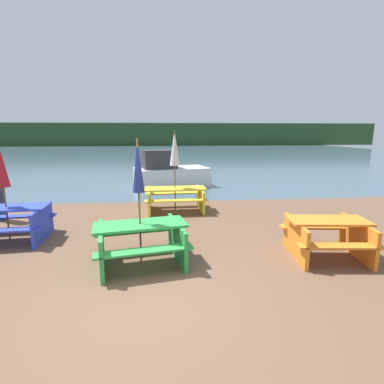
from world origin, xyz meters
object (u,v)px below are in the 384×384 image
umbrella_navy (138,168)px  boat (169,173)px  picnic_table_yellow (175,197)px  umbrella_crimson (1,165)px  picnic_table_blue (8,221)px  umbrella_white (175,149)px  picnic_table_green (141,239)px  picnic_table_orange (327,235)px

umbrella_navy → boat: bearing=85.5°
picnic_table_yellow → umbrella_crimson: bearing=-149.2°
picnic_table_blue → umbrella_white: bearing=30.8°
boat → umbrella_navy: bearing=-108.8°
picnic_table_green → picnic_table_yellow: bearing=78.4°
picnic_table_green → boat: bearing=85.5°
picnic_table_orange → picnic_table_blue: size_ratio=0.89×
picnic_table_blue → umbrella_navy: size_ratio=0.78×
picnic_table_yellow → umbrella_crimson: umbrella_crimson is taller
picnic_table_yellow → umbrella_white: umbrella_white is taller
picnic_table_orange → umbrella_navy: (-3.65, 0.02, 1.36)m
umbrella_navy → umbrella_white: (0.78, 3.80, 0.13)m
picnic_table_blue → boat: 7.61m
picnic_table_orange → boat: size_ratio=0.46×
picnic_table_orange → picnic_table_yellow: size_ratio=0.85×
picnic_table_green → umbrella_navy: umbrella_navy is taller
umbrella_navy → umbrella_crimson: 3.44m
picnic_table_green → umbrella_white: (0.78, 3.80, 1.48)m
umbrella_crimson → umbrella_white: bearing=30.8°
picnic_table_green → umbrella_crimson: size_ratio=0.85×
picnic_table_green → umbrella_crimson: 3.66m
picnic_table_yellow → umbrella_navy: 4.11m
umbrella_crimson → picnic_table_orange: bearing=-12.5°
boat → picnic_table_orange: bearing=-84.0°
umbrella_navy → umbrella_crimson: bearing=154.5°
picnic_table_blue → umbrella_white: size_ratio=0.74×
picnic_table_yellow → umbrella_crimson: 4.70m
picnic_table_green → picnic_table_blue: (-3.10, 1.48, 0.00)m
umbrella_crimson → boat: 7.69m
picnic_table_yellow → umbrella_white: (-0.00, 0.00, 1.49)m
umbrella_navy → umbrella_crimson: umbrella_navy is taller
umbrella_navy → umbrella_white: 3.88m
picnic_table_yellow → umbrella_white: bearing=180.0°
picnic_table_green → umbrella_navy: (0.00, -0.00, 1.35)m
picnic_table_green → picnic_table_yellow: 3.88m
picnic_table_orange → picnic_table_green: size_ratio=0.85×
picnic_table_orange → picnic_table_yellow: picnic_table_orange is taller
umbrella_navy → picnic_table_yellow: bearing=78.4°
picnic_table_green → umbrella_white: bearing=78.4°
picnic_table_yellow → boat: bearing=91.9°
picnic_table_orange → picnic_table_green: 3.65m
picnic_table_green → boat: size_ratio=0.55×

